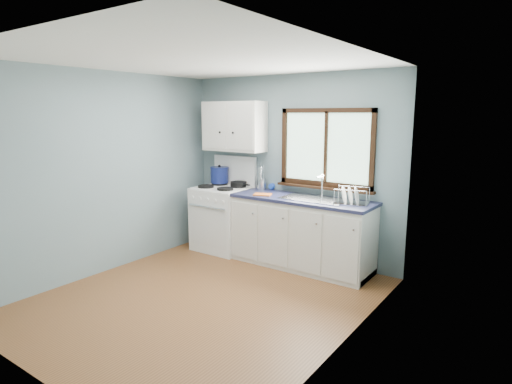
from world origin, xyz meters
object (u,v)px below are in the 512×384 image
Objects in this scene: gas_range at (223,216)px; thermos at (260,178)px; dish_rack at (351,199)px; utensil_crock at (262,184)px; base_cabinets at (301,236)px; stockpot at (219,175)px; sink at (314,204)px; skillet at (239,183)px.

gas_range is 4.13× the size of thermos.
dish_rack is (1.96, 0.03, 0.48)m from gas_range.
thermos is at bearing -115.30° from utensil_crock.
stockpot is (-1.49, 0.13, 0.67)m from base_cabinets.
utensil_crock is at bearing 22.28° from gas_range.
base_cabinets is 2.20× the size of sink.
thermos is at bearing 167.24° from base_cabinets.
thermos reaches higher than dish_rack.
base_cabinets is at bearing -12.76° from thermos.
base_cabinets is 5.62× the size of thermos.
gas_range reaches higher than skillet.
stockpot is 0.73m from utensil_crock.
gas_range is at bearing -39.87° from stockpot.
gas_range is 1.31m from base_cabinets.
stockpot is 0.82× the size of utensil_crock.
skillet is 1.16× the size of stockpot.
gas_range is 1.62× the size of sink.
utensil_crock is 0.09m from thermos.
skillet is at bearing 174.05° from sink.
gas_range is 0.74× the size of base_cabinets.
stockpot is at bearing 174.87° from base_cabinets.
utensil_crock reaches higher than base_cabinets.
gas_range is at bearing -179.29° from sink.
base_cabinets is 0.99m from utensil_crock.
base_cabinets is 4.96× the size of skillet.
dish_rack is (1.43, -0.19, -0.03)m from utensil_crock.
sink reaches higher than skillet.
base_cabinets is at bearing 179.87° from sink.
base_cabinets is 4.73× the size of utensil_crock.
skillet is at bearing -169.61° from utensil_crock.
sink is 2.15× the size of utensil_crock.
skillet is at bearing 0.37° from stockpot.
skillet is at bearing 162.36° from dish_rack.
thermos reaches higher than sink.
gas_range reaches higher than utensil_crock.
dish_rack is at bearing -3.25° from stockpot.
dish_rack is at bearing 1.42° from sink.
utensil_crock reaches higher than stockpot.
utensil_crock is at bearing 167.95° from sink.
sink is 1.00m from thermos.
skillet is 0.37m from utensil_crock.
gas_range is 1.53m from sink.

